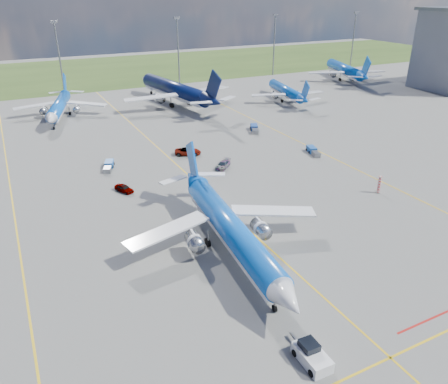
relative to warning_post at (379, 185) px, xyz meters
name	(u,v)px	position (x,y,z in m)	size (l,w,h in m)	color
ground	(275,254)	(-26.00, -8.00, -1.50)	(400.00, 400.00, 0.00)	#5C5C59
grass_strip	(75,73)	(-26.00, 142.00, -1.50)	(400.00, 80.00, 0.01)	#2D4719
taxiway_lines	(193,179)	(-25.83, 19.70, -1.49)	(60.25, 160.00, 0.02)	gold
floodlight_masts	(122,51)	(-16.00, 102.00, 11.06)	(202.20, 0.50, 22.70)	slate
warning_post	(379,185)	(0.00, 0.00, 0.00)	(0.50, 0.50, 3.00)	red
bg_jet_nnw	(61,117)	(-41.28, 74.23, -1.50)	(26.14, 34.30, 8.98)	blue
bg_jet_n	(175,104)	(-8.27, 74.45, -1.50)	(36.57, 48.00, 12.57)	#06113A
bg_jet_ne	(285,100)	(23.91, 63.34, -1.50)	(24.73, 32.46, 8.50)	blue
bg_jet_ene	(344,80)	(62.83, 81.53, -1.50)	(31.44, 41.27, 10.81)	blue
main_airliner	(231,251)	(-30.99, -4.94, -1.50)	(28.92, 37.96, 9.94)	blue
pushback_tug	(311,355)	(-33.00, -24.93, -0.73)	(2.18, 5.62, 1.90)	silver
service_car_a	(124,188)	(-38.59, 19.89, -0.85)	(1.53, 3.80, 1.30)	#999999
service_car_b	(188,151)	(-21.85, 31.84, -0.75)	(2.50, 5.42, 1.51)	#999999
service_car_c	(223,165)	(-18.58, 22.02, -0.84)	(1.86, 4.57, 1.33)	#999999
baggage_tug_w	(313,151)	(2.03, 20.73, -0.95)	(2.82, 5.38, 1.17)	#1A4F9E
baggage_tug_c	(109,166)	(-38.45, 31.70, -0.95)	(3.10, 5.40, 1.18)	#1C55AA
baggage_tug_e	(254,129)	(-0.91, 40.05, -0.91)	(3.71, 5.73, 1.26)	navy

